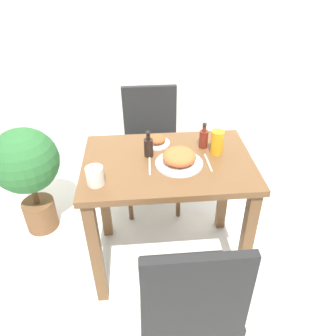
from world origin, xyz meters
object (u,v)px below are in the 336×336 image
chair_far (151,142)px  sauce_bottle (149,146)px  condiment_bottle (204,138)px  juice_glass (217,142)px  drink_cup (95,176)px  chair_near (190,299)px  potted_plant_left (27,168)px  food_plate (179,158)px  side_plate (157,140)px

chair_far → sauce_bottle: 0.68m
condiment_bottle → juice_glass: bearing=-50.2°
drink_cup → condiment_bottle: bearing=27.1°
chair_far → juice_glass: bearing=-60.7°
chair_near → sauce_bottle: sauce_bottle is taller
potted_plant_left → food_plate: bearing=-23.9°
sauce_bottle → drink_cup: bearing=-139.0°
drink_cup → condiment_bottle: (0.59, 0.30, 0.01)m
side_plate → drink_cup: 0.48m
food_plate → condiment_bottle: bearing=46.3°
chair_far → juice_glass: (0.34, -0.61, 0.33)m
food_plate → condiment_bottle: size_ratio=1.63×
sauce_bottle → chair_far: bearing=86.6°
side_plate → sauce_bottle: size_ratio=0.98×
juice_glass → sauce_bottle: (-0.38, 0.01, -0.01)m
side_plate → condiment_bottle: bearing=-12.0°
juice_glass → sauce_bottle: 0.38m
condiment_bottle → drink_cup: bearing=-152.9°
condiment_bottle → potted_plant_left: condiment_bottle is taller
drink_cup → potted_plant_left: size_ratio=0.12×
side_plate → condiment_bottle: condiment_bottle is taller
chair_far → juice_glass: size_ratio=6.65×
drink_cup → condiment_bottle: 0.66m
sauce_bottle → condiment_bottle: size_ratio=1.00×
sauce_bottle → potted_plant_left: size_ratio=0.19×
food_plate → drink_cup: (-0.43, -0.13, 0.01)m
side_plate → food_plate: bearing=-64.9°
side_plate → condiment_bottle: size_ratio=0.98×
chair_far → potted_plant_left: 0.88m
drink_cup → sauce_bottle: sauce_bottle is taller
food_plate → condiment_bottle: condiment_bottle is taller
sauce_bottle → potted_plant_left: (-0.80, 0.32, -0.31)m
food_plate → chair_far: bearing=99.8°
side_plate → sauce_bottle: bearing=-112.7°
chair_far → side_plate: bearing=-88.1°
potted_plant_left → sauce_bottle: bearing=-21.9°
chair_far → sauce_bottle: sauce_bottle is taller
chair_near → side_plate: chair_near is taller
chair_near → juice_glass: (0.25, 0.72, 0.33)m
drink_cup → sauce_bottle: bearing=41.0°
chair_far → side_plate: size_ratio=6.00×
condiment_bottle → potted_plant_left: 1.19m
food_plate → chair_near: bearing=-92.2°
chair_far → chair_near: bearing=-85.9°
food_plate → drink_cup: size_ratio=2.70×
food_plate → sauce_bottle: size_ratio=1.63×
food_plate → juice_glass: juice_glass is taller
drink_cup → potted_plant_left: (-0.53, 0.56, -0.30)m
chair_near → side_plate: 0.90m
side_plate → drink_cup: drink_cup is taller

